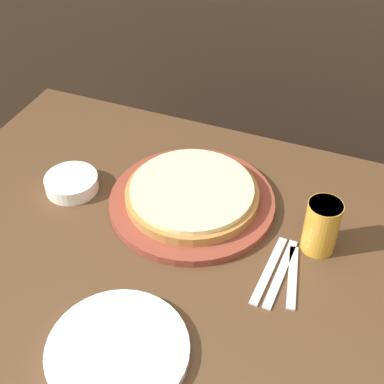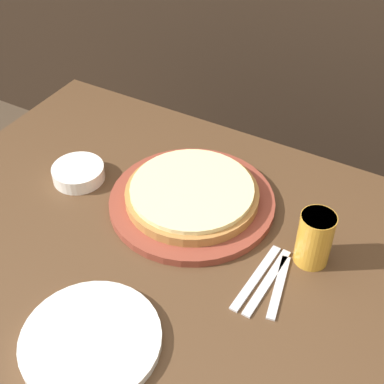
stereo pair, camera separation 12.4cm
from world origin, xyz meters
The scene contains 8 objects.
dining_table centered at (0.00, 0.00, 0.35)m, with size 1.35×0.91×0.71m.
pizza_on_board centered at (-0.06, 0.13, 0.73)m, with size 0.39×0.39×0.06m.
beer_glass centered at (0.24, 0.10, 0.78)m, with size 0.07×0.07×0.13m.
dinner_plate centered at (-0.04, -0.29, 0.72)m, with size 0.26×0.26×0.02m.
side_bowl centered at (-0.35, 0.07, 0.73)m, with size 0.13×0.13×0.04m.
fork centered at (0.17, 0.00, 0.71)m, with size 0.03×0.20×0.00m.
dinner_knife centered at (0.19, 0.00, 0.71)m, with size 0.03×0.20×0.00m.
spoon centered at (0.22, 0.00, 0.71)m, with size 0.05×0.17×0.00m.
Camera 1 is at (0.28, -0.73, 1.57)m, focal length 50.00 mm.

